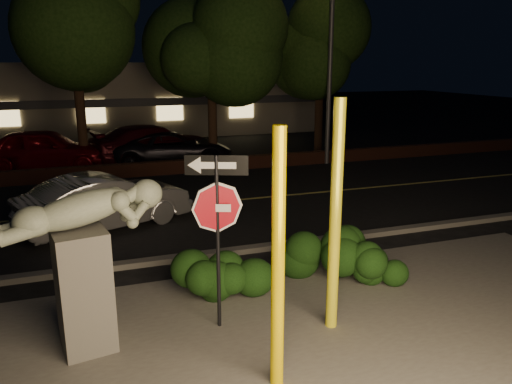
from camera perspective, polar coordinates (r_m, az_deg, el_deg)
ground at (r=17.49m, az=-10.52°, el=1.05°), size 90.00×90.00×0.00m
patio at (r=7.52m, az=3.54°, el=-17.80°), size 14.00×6.00×0.02m
road at (r=14.63m, az=-8.66°, el=-1.54°), size 80.00×8.00×0.01m
lane_marking at (r=14.62m, az=-8.66°, el=-1.49°), size 80.00×0.12×0.00m
curb at (r=10.81m, az=-4.52°, el=-7.01°), size 80.00×0.25×0.12m
brick_wall at (r=18.70m, az=-11.18°, el=2.68°), size 40.00×0.35×0.50m
parking_lot at (r=24.30m, az=-13.14°, el=4.72°), size 40.00×12.00×0.01m
building at (r=31.98m, az=-15.01°, el=10.52°), size 22.00×10.20×4.00m
tree_far_b at (r=20.13m, az=-20.39°, el=19.54°), size 5.20×5.20×8.41m
tree_far_c at (r=20.33m, az=-5.25°, el=19.17°), size 4.80×4.80×7.84m
tree_far_d at (r=22.53m, az=7.50°, el=18.05°), size 4.40×4.40×7.42m
yellow_pole_left at (r=6.11m, az=2.53°, el=-8.16°), size 0.17×0.17×3.36m
yellow_pole_right at (r=7.52m, az=9.05°, el=-3.03°), size 0.18×0.18×3.57m
signpost at (r=7.40m, az=-4.46°, el=-1.84°), size 0.88×0.36×2.74m
sculpture at (r=7.37m, az=-19.09°, el=-6.48°), size 2.27×0.95×2.42m
hedge_center at (r=8.88m, az=-3.85°, el=-9.28°), size 1.88×1.37×0.89m
hedge_right at (r=9.74m, az=8.21°, el=-6.60°), size 1.76×1.11×1.08m
hedge_far_right at (r=9.77m, az=14.04°, el=-7.44°), size 1.39×1.00×0.89m
streetlight at (r=20.17m, az=8.17°, el=18.30°), size 1.33×0.53×9.03m
silver_sedan at (r=12.90m, az=-16.78°, el=-1.05°), size 4.42×2.92×1.38m
parked_car_red at (r=20.72m, az=-23.03°, el=4.50°), size 4.99×2.71×1.61m
parked_car_darkred at (r=21.12m, az=-11.58°, el=5.46°), size 5.70×3.50×1.54m
parked_car_dark at (r=20.51m, az=-9.54°, el=4.97°), size 4.93×2.60×1.32m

